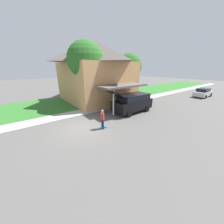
% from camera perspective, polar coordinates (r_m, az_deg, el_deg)
% --- Properties ---
extents(ground_plane, '(120.00, 120.00, 0.00)m').
position_cam_1_polar(ground_plane, '(10.93, -13.69, -7.10)').
color(ground_plane, '#54514F').
extents(lawn, '(10.00, 80.00, 0.08)m').
position_cam_1_polar(lawn, '(20.23, -7.57, 5.74)').
color(lawn, '#2D6B28').
rests_on(lawn, ground_plane).
extents(sidewalk, '(1.80, 80.00, 0.10)m').
position_cam_1_polar(sidewalk, '(16.67, 0.06, 2.97)').
color(sidewalk, '#9E9E99').
rests_on(sidewalk, ground_plane).
extents(house, '(12.54, 9.21, 8.27)m').
position_cam_1_polar(house, '(19.43, -7.60, 18.09)').
color(house, tan).
rests_on(house, lawn).
extents(lawn_tree_near, '(4.20, 4.20, 7.66)m').
position_cam_1_polar(lawn_tree_near, '(15.72, -11.93, 22.12)').
color(lawn_tree_near, brown).
rests_on(lawn_tree_near, lawn).
extents(lawn_tree_far, '(3.63, 3.63, 6.75)m').
position_cam_1_polar(lawn_tree_far, '(19.82, 7.86, 19.89)').
color(lawn_tree_far, brown).
rests_on(lawn_tree_far, lawn).
extents(suv_parked, '(2.16, 5.30, 2.71)m').
position_cam_1_polar(suv_parked, '(14.25, 9.41, 4.36)').
color(suv_parked, black).
rests_on(suv_parked, ground_plane).
extents(car_down_street, '(1.90, 4.20, 1.46)m').
position_cam_1_polar(car_down_street, '(27.17, 36.17, 7.14)').
color(car_down_street, '#B7B7BC').
rests_on(car_down_street, ground_plane).
extents(skateboarder, '(0.41, 0.22, 1.66)m').
position_cam_1_polar(skateboarder, '(10.17, -4.37, -2.95)').
color(skateboarder, '#192347').
rests_on(skateboarder, ground_plane).
extents(skateboard, '(0.21, 0.78, 0.10)m').
position_cam_1_polar(skateboard, '(10.58, -4.23, -7.01)').
color(skateboard, '#236B99').
rests_on(skateboard, ground_plane).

